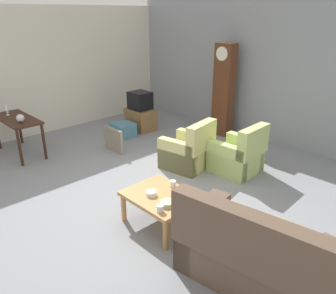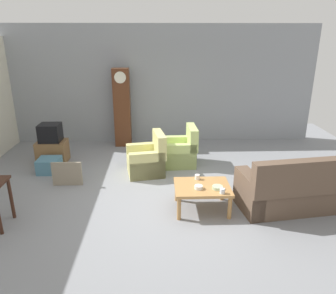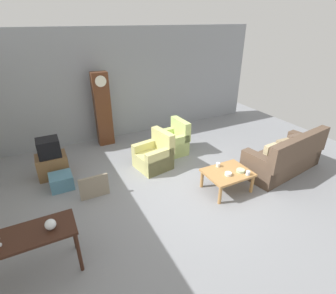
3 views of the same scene
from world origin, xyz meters
name	(u,v)px [view 1 (image 1 of 3)]	position (x,y,z in m)	size (l,w,h in m)	color
ground_plane	(154,197)	(0.00, 0.00, 0.00)	(10.40, 10.40, 0.00)	gray
garage_door_wall	(282,70)	(0.00, 3.60, 1.60)	(8.40, 0.16, 3.20)	gray
pegboard_wall_left	(47,71)	(-4.20, 0.40, 1.44)	(0.12, 6.40, 2.88)	silver
couch_floral	(278,267)	(2.33, -0.40, 0.36)	(2.20, 1.17, 1.04)	brown
armchair_olive_near	(188,152)	(-0.40, 1.21, 0.31)	(0.91, 0.89, 0.92)	#CCC67A
armchair_olive_far	(238,156)	(0.37, 1.71, 0.31)	(0.82, 0.80, 0.92)	#BCD178
coffee_table_wood	(161,199)	(0.60, -0.39, 0.39)	(0.96, 0.76, 0.45)	#B27F47
console_table_dark	(17,123)	(-3.21, -0.80, 0.66)	(1.30, 0.56, 0.77)	#381E14
grandfather_clock	(224,90)	(-1.11, 3.13, 1.06)	(0.44, 0.30, 2.10)	#562D19
tv_stand_cabinet	(141,119)	(-2.70, 1.95, 0.26)	(0.68, 0.52, 0.53)	brown
tv_crt	(140,100)	(-2.70, 1.95, 0.74)	(0.48, 0.44, 0.42)	black
framed_picture_leaning	(113,140)	(-2.02, 0.65, 0.25)	(0.60, 0.05, 0.50)	gray
storage_box_blue	(123,130)	(-2.60, 1.33, 0.16)	(0.48, 0.46, 0.32)	teal
glass_dome_cloche	(20,118)	(-2.88, -0.84, 0.84)	(0.15, 0.15, 0.15)	silver
cup_white_porcelain	(173,184)	(0.54, -0.12, 0.50)	(0.09, 0.09, 0.09)	white
cup_blue_rimmed	(160,209)	(0.89, -0.68, 0.50)	(0.09, 0.09, 0.09)	silver
bowl_white_stacked	(151,193)	(0.52, -0.50, 0.48)	(0.14, 0.14, 0.06)	white
bowl_shallow_green	(167,203)	(0.84, -0.51, 0.48)	(0.18, 0.18, 0.05)	#B2C69E
wine_glass_tall	(6,106)	(-3.72, -0.79, 0.91)	(0.06, 0.06, 0.21)	silver
wine_glass_mid	(7,109)	(-3.51, -0.86, 0.90)	(0.07, 0.07, 0.20)	silver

